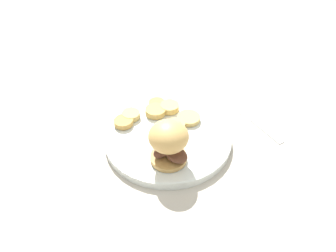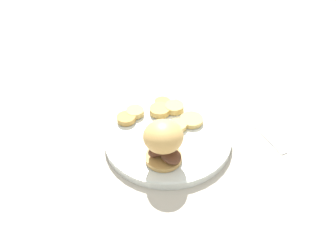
% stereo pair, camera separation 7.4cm
% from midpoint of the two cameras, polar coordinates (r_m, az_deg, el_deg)
% --- Properties ---
extents(ground_plane, '(4.00, 4.00, 0.00)m').
position_cam_midpoint_polar(ground_plane, '(0.77, 2.75, -2.67)').
color(ground_plane, '#B2A899').
extents(dinner_plate, '(0.29, 0.29, 0.02)m').
position_cam_midpoint_polar(dinner_plate, '(0.76, 2.78, -2.06)').
color(dinner_plate, silver).
rests_on(dinner_plate, ground_plane).
extents(sandwich, '(0.09, 0.08, 0.10)m').
position_cam_midpoint_polar(sandwich, '(0.66, 2.40, -2.92)').
color(sandwich, tan).
rests_on(sandwich, dinner_plate).
extents(potato_round_0, '(0.05, 0.05, 0.01)m').
position_cam_midpoint_polar(potato_round_0, '(0.79, -4.73, 1.11)').
color(potato_round_0, tan).
rests_on(potato_round_0, dinner_plate).
extents(potato_round_1, '(0.05, 0.05, 0.02)m').
position_cam_midpoint_polar(potato_round_1, '(0.81, 1.17, 2.66)').
color(potato_round_1, tan).
rests_on(potato_round_1, dinner_plate).
extents(potato_round_2, '(0.04, 0.04, 0.01)m').
position_cam_midpoint_polar(potato_round_2, '(0.77, 4.44, -0.05)').
color(potato_round_2, '#DBB766').
rests_on(potato_round_2, dinner_plate).
extents(potato_round_3, '(0.04, 0.04, 0.01)m').
position_cam_midpoint_polar(potato_round_3, '(0.80, -3.16, 2.34)').
color(potato_round_3, '#DBB766').
rests_on(potato_round_3, dinner_plate).
extents(potato_round_4, '(0.06, 0.06, 0.01)m').
position_cam_midpoint_polar(potato_round_4, '(0.79, 6.80, 0.94)').
color(potato_round_4, '#DBB766').
rests_on(potato_round_4, dinner_plate).
extents(potato_round_5, '(0.04, 0.04, 0.01)m').
position_cam_midpoint_polar(potato_round_5, '(0.83, 1.57, 3.89)').
color(potato_round_5, tan).
rests_on(potato_round_5, dinner_plate).
extents(potato_round_6, '(0.05, 0.05, 0.02)m').
position_cam_midpoint_polar(potato_round_6, '(0.82, 3.71, 3.14)').
color(potato_round_6, '#DBB766').
rests_on(potato_round_6, dinner_plate).
extents(fork, '(0.13, 0.11, 0.00)m').
position_cam_midpoint_polar(fork, '(0.83, 18.73, -1.09)').
color(fork, silver).
rests_on(fork, ground_plane).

